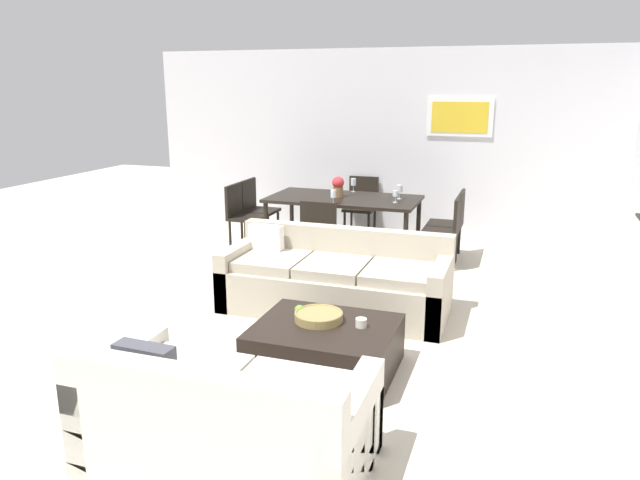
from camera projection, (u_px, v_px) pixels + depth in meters
The scene contains 20 objects.
ground_plane at pixel (326, 322), 5.71m from camera, with size 18.00×18.00×0.00m, color beige.
back_wall_unit at pixel (424, 146), 8.50m from camera, with size 8.40×0.09×2.70m.
sofa_beige at pixel (335, 282), 5.95m from camera, with size 2.22×0.90×0.78m.
loveseat_white at pixel (226, 421), 3.50m from camera, with size 1.65×0.90×0.78m.
coffee_table at pixel (325, 348), 4.71m from camera, with size 1.09×0.90×0.38m.
decorative_bowl at pixel (319, 316), 4.74m from camera, with size 0.39×0.39×0.07m.
candle_jar at pixel (361, 323), 4.62m from camera, with size 0.09×0.09×0.07m, color silver.
apple_on_coffee_table at pixel (300, 310), 4.86m from camera, with size 0.09×0.09×0.09m, color #669E2D.
dining_table at pixel (344, 202), 7.91m from camera, with size 1.97×1.04×0.75m.
dining_chair_foot at pixel (321, 231), 7.11m from camera, with size 0.44×0.44×0.88m.
dining_chair_right_near at pixel (447, 227), 7.31m from camera, with size 0.44×0.44×0.88m.
dining_chair_right_far at pixel (452, 219), 7.73m from camera, with size 0.44×0.44×0.88m.
dining_chair_left_far at pixel (256, 205), 8.61m from camera, with size 0.44×0.44×0.88m.
dining_chair_left_near at pixel (241, 212), 8.18m from camera, with size 0.44×0.44×0.88m.
dining_chair_head at pixel (362, 203), 8.80m from camera, with size 0.44×0.44×0.88m.
wine_glass_head at pixel (353, 182), 8.28m from camera, with size 0.07×0.07×0.19m.
wine_glass_right_near at pixel (395, 194), 7.52m from camera, with size 0.07×0.07×0.15m.
wine_glass_foot at pixel (333, 194), 7.44m from camera, with size 0.07×0.07×0.18m.
wine_glass_right_far at pixel (400, 189), 7.75m from camera, with size 0.08×0.08×0.18m.
centerpiece_vase at pixel (338, 186), 7.90m from camera, with size 0.16×0.16×0.27m.
Camera 1 is at (1.67, -5.06, 2.21)m, focal length 33.49 mm.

